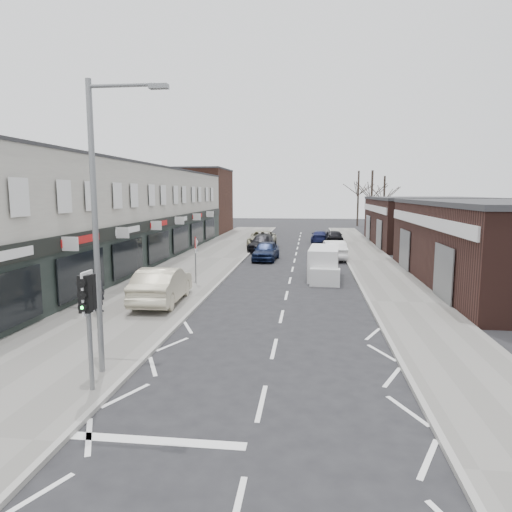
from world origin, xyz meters
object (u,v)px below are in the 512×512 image
(white_van, at_px, (324,264))
(parked_car_right_c, at_px, (320,237))
(street_lamp, at_px, (101,213))
(parked_car_left_c, at_px, (262,239))
(parked_car_left_a, at_px, (266,251))
(parked_car_right_a, at_px, (334,250))
(sedan_on_pavement, at_px, (162,285))
(warning_sign, at_px, (196,246))
(parked_car_left_b, at_px, (262,243))
(parked_car_right_b, at_px, (334,237))
(pedestrian, at_px, (98,291))
(traffic_light, at_px, (88,303))

(white_van, relative_size, parked_car_right_c, 1.14)
(street_lamp, bearing_deg, parked_car_left_c, 87.89)
(parked_car_left_a, bearing_deg, parked_car_right_c, 75.24)
(parked_car_left_a, bearing_deg, parked_car_right_a, 14.90)
(sedan_on_pavement, bearing_deg, street_lamp, 94.89)
(warning_sign, height_order, parked_car_left_b, warning_sign)
(parked_car_left_a, distance_m, parked_car_right_b, 12.63)
(parked_car_left_a, distance_m, parked_car_right_c, 13.89)
(pedestrian, distance_m, parked_car_right_b, 30.00)
(parked_car_left_c, height_order, parked_car_right_b, parked_car_left_c)
(white_van, xyz_separation_m, parked_car_left_c, (-5.37, 15.55, -0.12))
(pedestrian, bearing_deg, white_van, -119.81)
(warning_sign, xyz_separation_m, parked_car_left_c, (1.78, 18.40, -1.43))
(sedan_on_pavement, xyz_separation_m, parked_car_left_a, (3.41, 14.65, -0.22))
(street_lamp, distance_m, white_van, 17.36)
(pedestrian, xyz_separation_m, parked_car_right_c, (10.00, 29.69, -0.37))
(traffic_light, relative_size, street_lamp, 0.39)
(parked_car_left_c, distance_m, parked_car_right_c, 7.34)
(pedestrian, height_order, parked_car_right_c, pedestrian)
(traffic_light, bearing_deg, pedestrian, 114.40)
(street_lamp, relative_size, parked_car_left_b, 1.64)
(street_lamp, height_order, pedestrian, street_lamp)
(traffic_light, xyz_separation_m, pedestrian, (-3.40, 7.49, -1.42))
(sedan_on_pavement, xyz_separation_m, parked_car_right_c, (7.81, 27.82, -0.32))
(parked_car_left_b, relative_size, parked_car_right_a, 1.07)
(traffic_light, height_order, parked_car_right_a, traffic_light)
(street_lamp, distance_m, warning_sign, 13.04)
(parked_car_left_b, height_order, parked_car_right_c, parked_car_left_b)
(parked_car_right_c, bearing_deg, parked_car_left_a, 75.37)
(traffic_light, height_order, parked_car_left_a, traffic_light)
(warning_sign, distance_m, parked_car_right_a, 13.79)
(parked_car_right_b, bearing_deg, parked_car_left_c, 21.13)
(street_lamp, bearing_deg, white_van, 67.36)
(parked_car_left_a, distance_m, parked_car_left_c, 8.48)
(parked_car_right_b, bearing_deg, traffic_light, 75.86)
(sedan_on_pavement, relative_size, pedestrian, 2.88)
(parked_car_right_c, bearing_deg, sedan_on_pavement, 78.15)
(traffic_light, distance_m, parked_car_left_c, 32.47)
(traffic_light, distance_m, white_van, 18.10)
(warning_sign, distance_m, sedan_on_pavement, 4.84)
(white_van, bearing_deg, pedestrian, -132.38)
(warning_sign, xyz_separation_m, white_van, (7.16, 2.85, -1.31))
(white_van, xyz_separation_m, pedestrian, (-9.80, -9.37, 0.10))
(white_van, height_order, parked_car_left_b, white_van)
(parked_car_right_a, bearing_deg, white_van, 78.49)
(warning_sign, xyz_separation_m, parked_car_right_a, (8.16, 11.02, -1.45))
(white_van, relative_size, parked_car_right_a, 1.09)
(parked_car_left_a, bearing_deg, warning_sign, -102.79)
(traffic_light, distance_m, pedestrian, 8.35)
(traffic_light, bearing_deg, white_van, 69.22)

